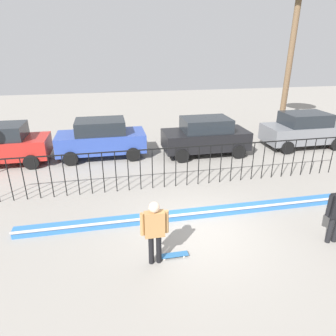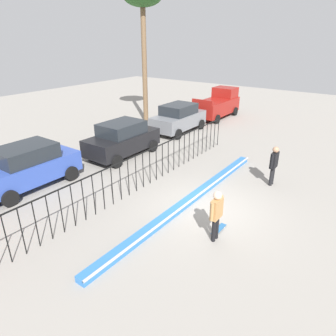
% 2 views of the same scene
% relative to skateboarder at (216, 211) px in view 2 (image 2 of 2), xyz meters
% --- Properties ---
extents(ground_plane, '(60.00, 60.00, 0.00)m').
position_rel_skateboarder_xyz_m(ground_plane, '(1.54, 1.08, -1.07)').
color(ground_plane, gray).
extents(bowl_coping_ledge, '(11.00, 0.41, 0.27)m').
position_rel_skateboarder_xyz_m(bowl_coping_ledge, '(1.54, 1.96, -0.95)').
color(bowl_coping_ledge, '#2D6BB7').
rests_on(bowl_coping_ledge, ground).
extents(perimeter_fence, '(14.04, 0.04, 1.64)m').
position_rel_skateboarder_xyz_m(perimeter_fence, '(1.54, 4.35, -0.04)').
color(perimeter_fence, black).
rests_on(perimeter_fence, ground).
extents(skateboarder, '(0.72, 0.27, 1.78)m').
position_rel_skateboarder_xyz_m(skateboarder, '(0.00, 0.00, 0.00)').
color(skateboarder, black).
rests_on(skateboarder, ground).
extents(skateboard, '(0.80, 0.20, 0.07)m').
position_rel_skateboarder_xyz_m(skateboard, '(0.51, 0.11, -1.01)').
color(skateboard, '#26598C').
rests_on(skateboard, ground).
extents(camera_operator, '(0.73, 0.27, 1.81)m').
position_rel_skateboarder_xyz_m(camera_operator, '(5.10, -0.14, 0.02)').
color(camera_operator, black).
rests_on(camera_operator, ground).
extents(parked_car_blue, '(4.30, 2.12, 1.90)m').
position_rel_skateboarder_xyz_m(parked_car_blue, '(-1.32, 8.48, -0.09)').
color(parked_car_blue, '#2D479E').
rests_on(parked_car_blue, ground).
extents(parked_car_black, '(4.30, 2.12, 1.90)m').
position_rel_skateboarder_xyz_m(parked_car_black, '(3.88, 7.80, -0.09)').
color(parked_car_black, black).
rests_on(parked_car_black, ground).
extents(parked_car_gray, '(4.30, 2.12, 1.90)m').
position_rel_skateboarder_xyz_m(parked_car_gray, '(9.53, 7.90, -0.09)').
color(parked_car_gray, slate).
rests_on(parked_car_gray, ground).
extents(pickup_truck, '(4.70, 2.12, 2.24)m').
position_rel_skateboarder_xyz_m(pickup_truck, '(14.84, 7.67, -0.03)').
color(pickup_truck, maroon).
rests_on(pickup_truck, ground).
extents(palm_tree_tall, '(2.71, 2.71, 9.41)m').
position_rel_skateboarder_xyz_m(palm_tree_tall, '(10.45, 11.60, 7.20)').
color(palm_tree_tall, brown).
rests_on(palm_tree_tall, ground).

